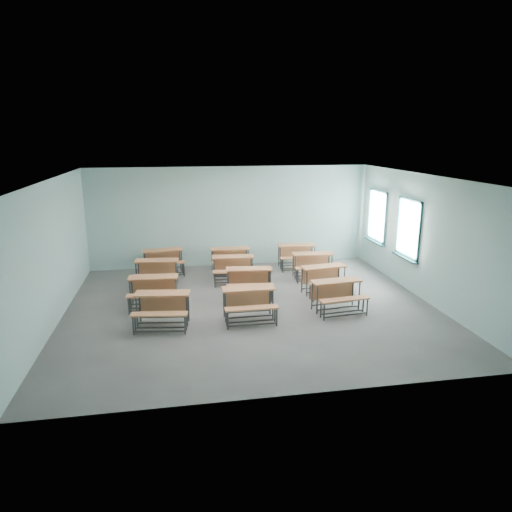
{
  "coord_description": "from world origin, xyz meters",
  "views": [
    {
      "loc": [
        -1.72,
        -10.47,
        4.15
      ],
      "look_at": [
        0.32,
        1.2,
        1.0
      ],
      "focal_mm": 32.0,
      "sensor_mm": 36.0,
      "label": 1
    }
  ],
  "objects_px": {
    "desk_unit_r2c1": "(233,265)",
    "desk_unit_r2c2": "(313,262)",
    "desk_unit_r0c0": "(162,305)",
    "desk_unit_r0c2": "(338,291)",
    "desk_unit_r3c2": "(297,253)",
    "desk_unit_r1c0": "(153,287)",
    "desk_unit_r2c0": "(156,269)",
    "desk_unit_r0c1": "(249,299)",
    "desk_unit_r1c1": "(249,278)",
    "desk_unit_r1c2": "(325,276)",
    "desk_unit_r3c0": "(163,258)",
    "desk_unit_r3c1": "(230,256)"
  },
  "relations": [
    {
      "from": "desk_unit_r0c1",
      "to": "desk_unit_r3c2",
      "type": "xyz_separation_m",
      "value": [
        2.2,
        3.96,
        0.0
      ]
    },
    {
      "from": "desk_unit_r2c1",
      "to": "desk_unit_r3c1",
      "type": "relative_size",
      "value": 1.02
    },
    {
      "from": "desk_unit_r1c0",
      "to": "desk_unit_r1c2",
      "type": "relative_size",
      "value": 0.95
    },
    {
      "from": "desk_unit_r0c2",
      "to": "desk_unit_r2c0",
      "type": "distance_m",
      "value": 5.11
    },
    {
      "from": "desk_unit_r3c1",
      "to": "desk_unit_r3c2",
      "type": "height_order",
      "value": "same"
    },
    {
      "from": "desk_unit_r2c0",
      "to": "desk_unit_r2c1",
      "type": "distance_m",
      "value": 2.18
    },
    {
      "from": "desk_unit_r1c2",
      "to": "desk_unit_r3c1",
      "type": "bearing_deg",
      "value": 125.05
    },
    {
      "from": "desk_unit_r0c2",
      "to": "desk_unit_r3c2",
      "type": "height_order",
      "value": "same"
    },
    {
      "from": "desk_unit_r0c0",
      "to": "desk_unit_r0c2",
      "type": "bearing_deg",
      "value": 10.33
    },
    {
      "from": "desk_unit_r1c1",
      "to": "desk_unit_r0c1",
      "type": "bearing_deg",
      "value": -93.94
    },
    {
      "from": "desk_unit_r1c1",
      "to": "desk_unit_r3c0",
      "type": "xyz_separation_m",
      "value": [
        -2.27,
        2.48,
        0.0
      ]
    },
    {
      "from": "desk_unit_r1c2",
      "to": "desk_unit_r3c1",
      "type": "distance_m",
      "value": 3.32
    },
    {
      "from": "desk_unit_r0c0",
      "to": "desk_unit_r2c1",
      "type": "bearing_deg",
      "value": 63.57
    },
    {
      "from": "desk_unit_r0c0",
      "to": "desk_unit_r2c1",
      "type": "xyz_separation_m",
      "value": [
        1.96,
        2.87,
        0.0
      ]
    },
    {
      "from": "desk_unit_r1c2",
      "to": "desk_unit_r3c2",
      "type": "distance_m",
      "value": 2.53
    },
    {
      "from": "desk_unit_r0c1",
      "to": "desk_unit_r2c1",
      "type": "distance_m",
      "value": 2.87
    },
    {
      "from": "desk_unit_r0c1",
      "to": "desk_unit_r0c2",
      "type": "height_order",
      "value": "same"
    },
    {
      "from": "desk_unit_r0c0",
      "to": "desk_unit_r3c2",
      "type": "bearing_deg",
      "value": 51.49
    },
    {
      "from": "desk_unit_r2c1",
      "to": "desk_unit_r1c1",
      "type": "bearing_deg",
      "value": -75.78
    },
    {
      "from": "desk_unit_r0c1",
      "to": "desk_unit_r3c0",
      "type": "xyz_separation_m",
      "value": [
        -2.01,
        4.04,
        0.0
      ]
    },
    {
      "from": "desk_unit_r2c0",
      "to": "desk_unit_r2c2",
      "type": "relative_size",
      "value": 1.02
    },
    {
      "from": "desk_unit_r2c1",
      "to": "desk_unit_r0c1",
      "type": "bearing_deg",
      "value": -86.78
    },
    {
      "from": "desk_unit_r2c0",
      "to": "desk_unit_r1c1",
      "type": "bearing_deg",
      "value": -21.5
    },
    {
      "from": "desk_unit_r2c2",
      "to": "desk_unit_r3c2",
      "type": "xyz_separation_m",
      "value": [
        -0.18,
        1.16,
        0.0
      ]
    },
    {
      "from": "desk_unit_r0c1",
      "to": "desk_unit_r1c2",
      "type": "bearing_deg",
      "value": 31.7
    },
    {
      "from": "desk_unit_r1c1",
      "to": "desk_unit_r1c2",
      "type": "distance_m",
      "value": 2.04
    },
    {
      "from": "desk_unit_r1c1",
      "to": "desk_unit_r0c0",
      "type": "bearing_deg",
      "value": -139.46
    },
    {
      "from": "desk_unit_r0c2",
      "to": "desk_unit_r1c0",
      "type": "height_order",
      "value": "same"
    },
    {
      "from": "desk_unit_r0c2",
      "to": "desk_unit_r2c1",
      "type": "relative_size",
      "value": 1.03
    },
    {
      "from": "desk_unit_r2c0",
      "to": "desk_unit_r3c1",
      "type": "xyz_separation_m",
      "value": [
        2.21,
        1.04,
        0.0
      ]
    },
    {
      "from": "desk_unit_r1c0",
      "to": "desk_unit_r0c1",
      "type": "bearing_deg",
      "value": -27.17
    },
    {
      "from": "desk_unit_r2c1",
      "to": "desk_unit_r2c2",
      "type": "relative_size",
      "value": 0.99
    },
    {
      "from": "desk_unit_r2c2",
      "to": "desk_unit_r1c1",
      "type": "bearing_deg",
      "value": -145.76
    },
    {
      "from": "desk_unit_r1c2",
      "to": "desk_unit_r3c2",
      "type": "height_order",
      "value": "same"
    },
    {
      "from": "desk_unit_r1c0",
      "to": "desk_unit_r2c2",
      "type": "xyz_separation_m",
      "value": [
        4.59,
        1.56,
        0.0
      ]
    },
    {
      "from": "desk_unit_r0c2",
      "to": "desk_unit_r3c0",
      "type": "distance_m",
      "value": 5.71
    },
    {
      "from": "desk_unit_r2c2",
      "to": "desk_unit_r0c0",
      "type": "bearing_deg",
      "value": -143.22
    },
    {
      "from": "desk_unit_r1c0",
      "to": "desk_unit_r2c0",
      "type": "xyz_separation_m",
      "value": [
        0.03,
        1.57,
        0.0
      ]
    },
    {
      "from": "desk_unit_r3c1",
      "to": "desk_unit_r1c2",
      "type": "bearing_deg",
      "value": -48.1
    },
    {
      "from": "desk_unit_r0c1",
      "to": "desk_unit_r3c0",
      "type": "height_order",
      "value": "same"
    },
    {
      "from": "desk_unit_r0c0",
      "to": "desk_unit_r3c1",
      "type": "xyz_separation_m",
      "value": [
        1.99,
        3.87,
        0.0
      ]
    },
    {
      "from": "desk_unit_r3c1",
      "to": "desk_unit_r0c1",
      "type": "bearing_deg",
      "value": -91.47
    },
    {
      "from": "desk_unit_r1c1",
      "to": "desk_unit_r2c1",
      "type": "relative_size",
      "value": 1.02
    },
    {
      "from": "desk_unit_r0c0",
      "to": "desk_unit_r2c2",
      "type": "height_order",
      "value": "same"
    },
    {
      "from": "desk_unit_r1c1",
      "to": "desk_unit_r2c2",
      "type": "xyz_separation_m",
      "value": [
        2.13,
        1.25,
        0.0
      ]
    },
    {
      "from": "desk_unit_r3c0",
      "to": "desk_unit_r1c0",
      "type": "bearing_deg",
      "value": -101.62
    },
    {
      "from": "desk_unit_r2c1",
      "to": "desk_unit_r0c2",
      "type": "bearing_deg",
      "value": -47.62
    },
    {
      "from": "desk_unit_r1c0",
      "to": "desk_unit_r3c0",
      "type": "relative_size",
      "value": 0.95
    },
    {
      "from": "desk_unit_r3c0",
      "to": "desk_unit_r3c1",
      "type": "xyz_separation_m",
      "value": [
        2.05,
        -0.17,
        0.0
      ]
    },
    {
      "from": "desk_unit_r0c2",
      "to": "desk_unit_r1c2",
      "type": "relative_size",
      "value": 0.98
    }
  ]
}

